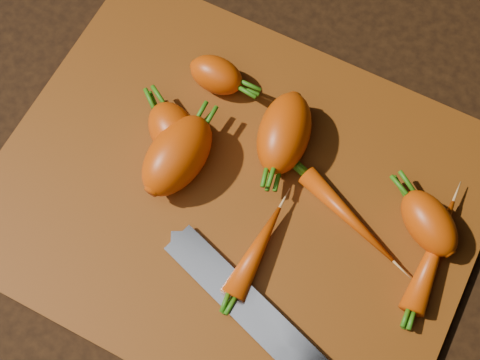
% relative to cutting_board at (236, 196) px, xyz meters
% --- Properties ---
extents(ground, '(2.00, 2.00, 0.01)m').
position_rel_cutting_board_xyz_m(ground, '(0.00, 0.00, -0.01)').
color(ground, black).
extents(cutting_board, '(0.50, 0.40, 0.01)m').
position_rel_cutting_board_xyz_m(cutting_board, '(0.00, 0.00, 0.00)').
color(cutting_board, '#62310D').
rests_on(cutting_board, ground).
extents(carrot_0, '(0.09, 0.08, 0.05)m').
position_rel_cutting_board_xyz_m(carrot_0, '(-0.09, 0.02, 0.03)').
color(carrot_0, '#CF3F00').
rests_on(carrot_0, cutting_board).
extents(carrot_1, '(0.07, 0.10, 0.05)m').
position_rel_cutting_board_xyz_m(carrot_1, '(0.02, 0.08, 0.03)').
color(carrot_1, '#CF3F00').
rests_on(carrot_1, cutting_board).
extents(carrot_2, '(0.07, 0.10, 0.06)m').
position_rel_cutting_board_xyz_m(carrot_2, '(-0.07, 0.00, 0.03)').
color(carrot_2, '#CF3F00').
rests_on(carrot_2, cutting_board).
extents(carrot_3, '(0.06, 0.04, 0.04)m').
position_rel_cutting_board_xyz_m(carrot_3, '(-0.08, 0.11, 0.03)').
color(carrot_3, '#CF3F00').
rests_on(carrot_3, cutting_board).
extents(carrot_4, '(0.09, 0.08, 0.04)m').
position_rel_cutting_board_xyz_m(carrot_4, '(0.19, 0.05, 0.03)').
color(carrot_4, '#CF3F00').
rests_on(carrot_4, cutting_board).
extents(carrot_5, '(0.03, 0.13, 0.03)m').
position_rel_cutting_board_xyz_m(carrot_5, '(0.21, 0.03, 0.02)').
color(carrot_5, '#CF3F00').
rests_on(carrot_5, cutting_board).
extents(carrot_6, '(0.12, 0.06, 0.02)m').
position_rel_cutting_board_xyz_m(carrot_6, '(0.12, 0.03, 0.02)').
color(carrot_6, '#CF3F00').
rests_on(carrot_6, cutting_board).
extents(carrot_7, '(0.03, 0.10, 0.03)m').
position_rel_cutting_board_xyz_m(carrot_7, '(0.05, -0.05, 0.02)').
color(carrot_7, '#CF3F00').
rests_on(carrot_7, cutting_board).
extents(knife, '(0.31, 0.12, 0.02)m').
position_rel_cutting_board_xyz_m(knife, '(0.08, -0.11, 0.01)').
color(knife, gray).
rests_on(knife, cutting_board).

